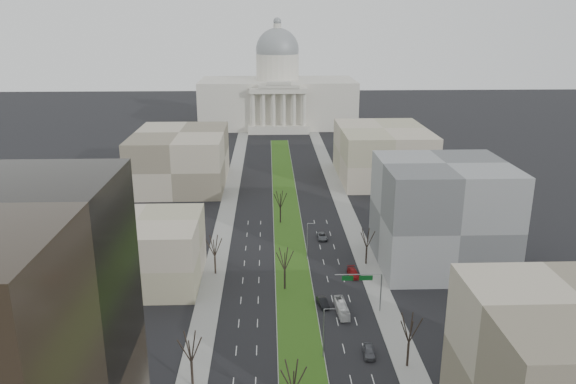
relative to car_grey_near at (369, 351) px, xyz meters
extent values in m
plane|color=black|center=(-11.48, 64.65, -0.78)|extent=(600.00, 600.00, 0.00)
cube|color=#999993|center=(-11.48, 63.65, -0.71)|extent=(8.00, 222.00, 0.15)
cube|color=#244B14|center=(-11.48, 63.65, -0.61)|extent=(7.70, 221.70, 0.06)
cube|color=gray|center=(-28.98, 39.65, -0.71)|extent=(5.00, 330.00, 0.15)
cube|color=gray|center=(6.02, 39.65, -0.71)|extent=(5.00, 330.00, 0.15)
cube|color=beige|center=(-11.48, 214.65, 11.22)|extent=(80.00, 40.00, 24.00)
cube|color=beige|center=(-11.48, 191.65, 1.22)|extent=(30.00, 6.00, 4.00)
cube|color=beige|center=(-11.48, 191.65, 20.22)|extent=(28.00, 5.00, 2.50)
cube|color=beige|center=(-11.48, 191.65, 22.22)|extent=(20.00, 5.00, 1.80)
cube|color=beige|center=(-11.48, 191.65, 23.82)|extent=(12.00, 5.00, 1.60)
cylinder|color=beige|center=(-11.48, 214.65, 29.22)|extent=(22.00, 22.00, 14.00)
sphere|color=gray|center=(-11.48, 214.65, 38.22)|extent=(22.00, 22.00, 22.00)
cylinder|color=beige|center=(-11.48, 214.65, 49.22)|extent=(4.00, 4.00, 4.00)
sphere|color=gray|center=(-11.48, 214.65, 52.22)|extent=(4.00, 4.00, 4.00)
cylinder|color=beige|center=(-23.98, 191.65, 11.22)|extent=(2.00, 2.00, 16.00)
cylinder|color=beige|center=(-18.98, 191.65, 11.22)|extent=(2.00, 2.00, 16.00)
cylinder|color=beige|center=(-13.98, 191.65, 11.22)|extent=(2.00, 2.00, 16.00)
cylinder|color=beige|center=(-8.98, 191.65, 11.22)|extent=(2.00, 2.00, 16.00)
cylinder|color=beige|center=(-3.98, 191.65, 11.22)|extent=(2.00, 2.00, 16.00)
cylinder|color=beige|center=(1.02, 191.65, 11.22)|extent=(2.00, 2.00, 16.00)
cube|color=tan|center=(-44.48, 29.65, 6.22)|extent=(26.00, 22.00, 14.00)
cube|color=gray|center=(21.52, -23.35, 10.22)|extent=(26.00, 24.00, 22.00)
cube|color=slate|center=(22.52, 36.65, 11.22)|extent=(28.00, 26.00, 24.00)
cube|color=gray|center=(-46.48, 104.65, 8.22)|extent=(30.00, 40.00, 18.00)
cube|color=tan|center=(23.52, 109.65, 8.22)|extent=(30.00, 40.00, 18.00)
cylinder|color=black|center=(-28.68, -7.35, 1.38)|extent=(0.40, 0.40, 4.32)
cylinder|color=black|center=(-28.68, 32.65, 1.33)|extent=(0.40, 0.40, 4.22)
cylinder|color=black|center=(5.72, -3.35, 1.43)|extent=(0.40, 0.40, 4.42)
cylinder|color=black|center=(5.72, 36.65, 1.23)|extent=(0.40, 0.40, 4.03)
cylinder|color=black|center=(-13.48, 24.65, 1.38)|extent=(0.40, 0.40, 4.32)
cylinder|color=black|center=(-13.48, 64.65, 1.38)|extent=(0.40, 0.40, 4.32)
cylinder|color=gray|center=(-7.78, -0.35, 3.72)|extent=(0.20, 0.20, 9.00)
cylinder|color=gray|center=(-6.88, -0.35, 8.32)|extent=(1.80, 0.12, 0.12)
cylinder|color=gray|center=(-7.78, 39.65, 3.72)|extent=(0.20, 0.20, 9.00)
cylinder|color=gray|center=(-6.88, 39.65, 8.32)|extent=(1.80, 0.12, 0.12)
cylinder|color=gray|center=(4.72, 14.65, 3.22)|extent=(0.24, 0.24, 8.00)
cylinder|color=gray|center=(0.22, 14.65, 7.22)|extent=(9.00, 0.18, 0.18)
cube|color=#0C591E|center=(1.72, 14.73, 6.42)|extent=(2.60, 0.08, 1.00)
cube|color=#0C591E|center=(-1.78, 14.73, 6.42)|extent=(2.20, 0.08, 1.00)
imported|color=#52535A|center=(0.00, 0.00, 0.00)|extent=(2.16, 4.71, 1.56)
imported|color=black|center=(-6.17, 17.35, -0.02)|extent=(2.38, 4.84, 1.53)
imported|color=maroon|center=(1.81, 30.52, -0.03)|extent=(2.43, 5.28, 1.49)
imported|color=#55575D|center=(-2.96, 52.57, -0.07)|extent=(2.50, 5.18, 1.42)
imported|color=white|center=(-2.80, 14.28, 0.31)|extent=(2.34, 7.90, 2.17)
camera|label=1|loc=(-16.58, -81.80, 53.67)|focal=35.00mm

